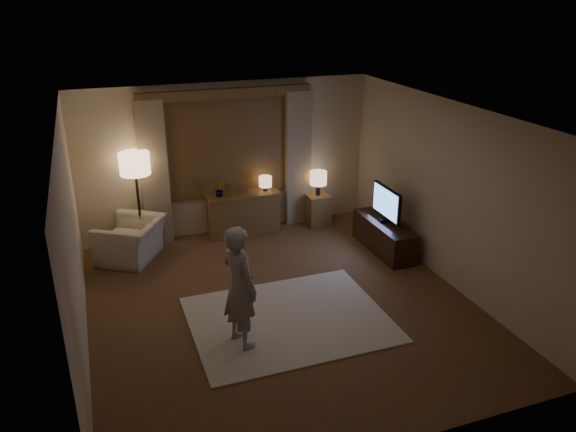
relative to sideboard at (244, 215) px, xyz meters
name	(u,v)px	position (x,y,z in m)	size (l,w,h in m)	color
room	(269,201)	(-0.19, -2.00, 0.98)	(5.04, 5.54, 2.64)	brown
rug	(289,319)	(-0.22, -2.88, -0.34)	(2.50, 2.00, 0.02)	beige
sideboard	(244,215)	(0.00, 0.00, 0.00)	(1.20, 0.40, 0.70)	brown
picture_frame	(243,190)	(0.00, 0.00, 0.45)	(0.16, 0.02, 0.20)	brown
plant	(220,190)	(-0.40, 0.00, 0.50)	(0.17, 0.13, 0.30)	#999999
table_lamp_sideboard	(265,182)	(0.40, 0.00, 0.55)	(0.22, 0.22, 0.30)	black
floor_lamp	(135,169)	(-1.74, -0.05, 1.03)	(0.48, 0.48, 1.64)	black
armchair	(131,240)	(-1.94, -0.36, -0.03)	(0.98, 0.86, 0.64)	#C0B59E
side_table	(318,209)	(1.37, -0.05, -0.07)	(0.40, 0.40, 0.56)	brown
table_lamp_side	(318,179)	(1.37, -0.05, 0.52)	(0.30, 0.30, 0.44)	black
tv_stand	(384,236)	(1.96, -1.45, -0.10)	(0.45, 1.40, 0.50)	black
tv	(387,203)	(1.96, -1.45, 0.47)	(0.20, 0.81, 0.59)	black
person	(240,287)	(-0.93, -3.18, 0.43)	(0.56, 0.37, 1.53)	#A6A299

